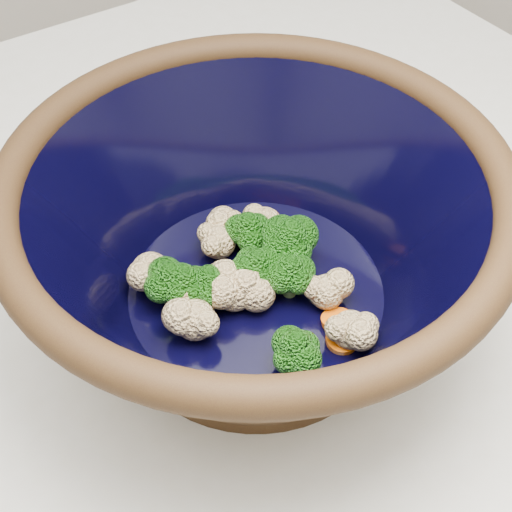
% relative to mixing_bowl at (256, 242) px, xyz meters
% --- Properties ---
extents(mixing_bowl, '(0.38, 0.38, 0.17)m').
position_rel_mixing_bowl_xyz_m(mixing_bowl, '(0.00, 0.00, 0.00)').
color(mixing_bowl, black).
rests_on(mixing_bowl, counter).
extents(vegetable_pile, '(0.15, 0.19, 0.05)m').
position_rel_mixing_bowl_xyz_m(vegetable_pile, '(-0.01, 0.00, -0.03)').
color(vegetable_pile, '#608442').
rests_on(vegetable_pile, mixing_bowl).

